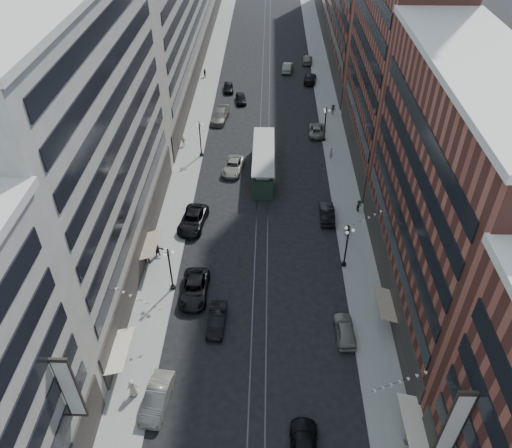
# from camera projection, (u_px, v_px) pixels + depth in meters

# --- Properties ---
(ground) EXTENTS (220.00, 220.00, 0.00)m
(ground) POSITION_uv_depth(u_px,v_px,m) (264.00, 140.00, 77.45)
(ground) COLOR black
(ground) RESTS_ON ground
(sidewalk_west) EXTENTS (4.00, 180.00, 0.15)m
(sidewalk_west) POSITION_uv_depth(u_px,v_px,m) (201.00, 110.00, 85.42)
(sidewalk_west) COLOR gray
(sidewalk_west) RESTS_ON ground
(sidewalk_east) EXTENTS (4.00, 180.00, 0.15)m
(sidewalk_east) POSITION_uv_depth(u_px,v_px,m) (329.00, 112.00, 84.97)
(sidewalk_east) COLOR gray
(sidewalk_east) RESTS_ON ground
(rail_west) EXTENTS (0.12, 180.00, 0.02)m
(rail_west) POSITION_uv_depth(u_px,v_px,m) (261.00, 111.00, 85.25)
(rail_west) COLOR #2D2D33
(rail_west) RESTS_ON ground
(rail_east) EXTENTS (0.12, 180.00, 0.02)m
(rail_east) POSITION_uv_depth(u_px,v_px,m) (269.00, 111.00, 85.22)
(rail_east) COLOR #2D2D33
(rail_east) RESTS_ON ground
(building_west_mid) EXTENTS (8.00, 36.00, 28.00)m
(building_west_mid) POSITION_uv_depth(u_px,v_px,m) (86.00, 148.00, 47.98)
(building_west_mid) COLOR #A5A092
(building_west_mid) RESTS_ON ground
(building_east_mid) EXTENTS (8.00, 30.00, 24.00)m
(building_east_mid) POSITION_uv_depth(u_px,v_px,m) (450.00, 201.00, 44.65)
(building_east_mid) COLOR brown
(building_east_mid) RESTS_ON ground
(building_east_tower) EXTENTS (8.00, 26.00, 42.00)m
(building_east_tower) POSITION_uv_depth(u_px,v_px,m) (405.00, 6.00, 60.83)
(building_east_tower) COLOR brown
(building_east_tower) RESTS_ON ground
(lamppost_sw_far) EXTENTS (1.03, 1.14, 5.52)m
(lamppost_sw_far) POSITION_uv_depth(u_px,v_px,m) (170.00, 268.00, 50.76)
(lamppost_sw_far) COLOR black
(lamppost_sw_far) RESTS_ON sidewalk_west
(lamppost_sw_mid) EXTENTS (1.03, 1.14, 5.52)m
(lamppost_sw_mid) POSITION_uv_depth(u_px,v_px,m) (200.00, 138.00, 71.80)
(lamppost_sw_mid) COLOR black
(lamppost_sw_mid) RESTS_ON sidewalk_west
(lamppost_se_far) EXTENTS (1.03, 1.14, 5.52)m
(lamppost_se_far) POSITION_uv_depth(u_px,v_px,m) (347.00, 245.00, 53.50)
(lamppost_se_far) COLOR black
(lamppost_se_far) RESTS_ON sidewalk_east
(lamppost_se_mid) EXTENTS (1.03, 1.14, 5.52)m
(lamppost_se_mid) POSITION_uv_depth(u_px,v_px,m) (325.00, 123.00, 75.32)
(lamppost_se_mid) COLOR black
(lamppost_se_mid) RESTS_ON sidewalk_east
(streetcar) EXTENTS (2.94, 13.28, 3.67)m
(streetcar) POSITION_uv_depth(u_px,v_px,m) (263.00, 163.00, 69.12)
(streetcar) COLOR #203327
(streetcar) RESTS_ON ground
(car_1) EXTENTS (2.39, 5.33, 1.70)m
(car_1) POSITION_uv_depth(u_px,v_px,m) (157.00, 398.00, 41.77)
(car_1) COLOR slate
(car_1) RESTS_ON ground
(car_2) EXTENTS (2.77, 5.98, 1.66)m
(car_2) POSITION_uv_depth(u_px,v_px,m) (194.00, 289.00, 51.55)
(car_2) COLOR black
(car_2) RESTS_ON ground
(car_4) EXTENTS (1.94, 4.57, 1.54)m
(car_4) POSITION_uv_depth(u_px,v_px,m) (345.00, 330.00, 47.44)
(car_4) COLOR slate
(car_4) RESTS_ON ground
(car_5) EXTENTS (1.78, 4.69, 1.53)m
(car_5) POSITION_uv_depth(u_px,v_px,m) (217.00, 320.00, 48.44)
(car_5) COLOR black
(car_5) RESTS_ON ground
(car_6) EXTENTS (2.44, 5.55, 1.59)m
(car_6) POSITION_uv_depth(u_px,v_px,m) (304.00, 448.00, 38.48)
(car_6) COLOR black
(car_6) RESTS_ON ground
(pedestrian_1) EXTENTS (1.05, 0.78, 1.93)m
(pedestrian_1) POSITION_uv_depth(u_px,v_px,m) (133.00, 388.00, 42.19)
(pedestrian_1) COLOR #A79D8A
(pedestrian_1) RESTS_ON sidewalk_west
(pedestrian_2) EXTENTS (0.94, 0.66, 1.76)m
(pedestrian_2) POSITION_uv_depth(u_px,v_px,m) (148.00, 258.00, 54.96)
(pedestrian_2) COLOR black
(pedestrian_2) RESTS_ON sidewalk_west
(pedestrian_4) EXTENTS (0.55, 1.07, 1.77)m
(pedestrian_4) POSITION_uv_depth(u_px,v_px,m) (407.00, 437.00, 38.88)
(pedestrian_4) COLOR #A59F89
(pedestrian_4) RESTS_ON sidewalk_east
(car_7) EXTENTS (3.62, 6.47, 1.71)m
(car_7) POSITION_uv_depth(u_px,v_px,m) (193.00, 220.00, 60.49)
(car_7) COLOR black
(car_7) RESTS_ON ground
(car_8) EXTENTS (3.08, 5.99, 1.66)m
(car_8) POSITION_uv_depth(u_px,v_px,m) (220.00, 116.00, 82.13)
(car_8) COLOR #636158
(car_8) RESTS_ON ground
(car_9) EXTENTS (2.09, 4.30, 1.42)m
(car_9) POSITION_uv_depth(u_px,v_px,m) (228.00, 87.00, 91.35)
(car_9) COLOR black
(car_9) RESTS_ON ground
(car_10) EXTENTS (1.77, 4.83, 1.58)m
(car_10) POSITION_uv_depth(u_px,v_px,m) (327.00, 213.00, 61.67)
(car_10) COLOR black
(car_10) RESTS_ON ground
(car_11) EXTENTS (2.74, 5.31, 1.43)m
(car_11) POSITION_uv_depth(u_px,v_px,m) (317.00, 130.00, 78.67)
(car_11) COLOR slate
(car_11) RESTS_ON ground
(car_12) EXTENTS (2.84, 5.53, 1.53)m
(car_12) POSITION_uv_depth(u_px,v_px,m) (310.00, 78.00, 94.49)
(car_12) COLOR black
(car_12) RESTS_ON ground
(car_13) EXTENTS (2.23, 4.34, 1.41)m
(car_13) POSITION_uv_depth(u_px,v_px,m) (241.00, 98.00, 87.64)
(car_13) COLOR black
(car_13) RESTS_ON ground
(car_14) EXTENTS (2.24, 5.08, 1.62)m
(car_14) POSITION_uv_depth(u_px,v_px,m) (287.00, 67.00, 98.62)
(car_14) COLOR slate
(car_14) RESTS_ON ground
(pedestrian_5) EXTENTS (1.50, 0.87, 1.55)m
(pedestrian_5) POSITION_uv_depth(u_px,v_px,m) (157.00, 250.00, 56.12)
(pedestrian_5) COLOR black
(pedestrian_5) RESTS_ON sidewalk_west
(pedestrian_6) EXTENTS (0.92, 0.48, 1.52)m
(pedestrian_6) POSITION_uv_depth(u_px,v_px,m) (183.00, 141.00, 75.42)
(pedestrian_6) COLOR beige
(pedestrian_6) RESTS_ON sidewalk_west
(pedestrian_7) EXTENTS (0.84, 0.86, 1.60)m
(pedestrian_7) POSITION_uv_depth(u_px,v_px,m) (347.00, 231.00, 58.77)
(pedestrian_7) COLOR black
(pedestrian_7) RESTS_ON sidewalk_east
(pedestrian_8) EXTENTS (0.80, 0.77, 1.84)m
(pedestrian_8) POSITION_uv_depth(u_px,v_px,m) (331.00, 153.00, 72.42)
(pedestrian_8) COLOR #A7998A
(pedestrian_8) RESTS_ON sidewalk_east
(pedestrian_9) EXTENTS (1.20, 0.76, 1.73)m
(pedestrian_9) POSITION_uv_depth(u_px,v_px,m) (333.00, 110.00, 83.53)
(pedestrian_9) COLOR black
(pedestrian_9) RESTS_ON sidewalk_east
(car_extra_0) EXTENTS (2.29, 5.01, 1.42)m
(car_extra_0) POSITION_uv_depth(u_px,v_px,m) (307.00, 59.00, 102.17)
(car_extra_0) COLOR #68665C
(car_extra_0) RESTS_ON ground
(car_extra_1) EXTENTS (3.27, 5.80, 1.53)m
(car_extra_1) POSITION_uv_depth(u_px,v_px,m) (233.00, 166.00, 70.16)
(car_extra_1) COLOR gray
(car_extra_1) RESTS_ON ground
(pedestrian_extra_0) EXTENTS (1.03, 1.06, 1.62)m
(pedestrian_extra_0) POSITION_uv_depth(u_px,v_px,m) (359.00, 206.00, 62.56)
(pedestrian_extra_0) COLOR black
(pedestrian_extra_0) RESTS_ON sidewalk_east
(pedestrian_extra_1) EXTENTS (0.82, 0.81, 1.53)m
(pedestrian_extra_1) POSITION_uv_depth(u_px,v_px,m) (205.00, 73.00, 96.07)
(pedestrian_extra_1) COLOR black
(pedestrian_extra_1) RESTS_ON sidewalk_west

